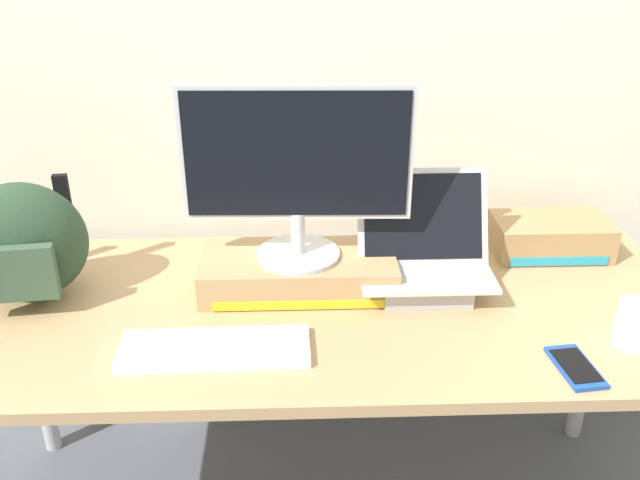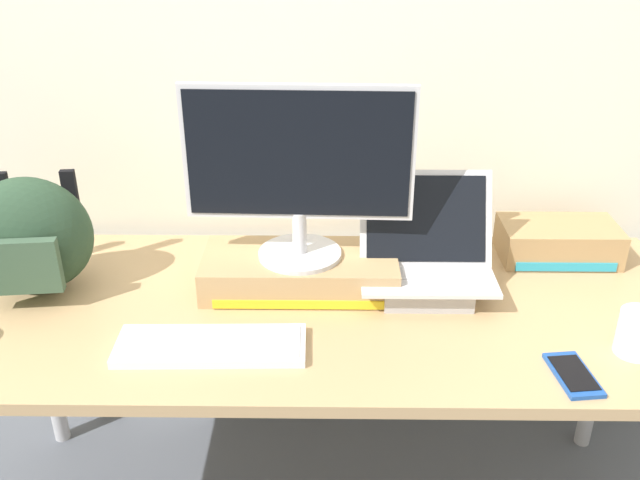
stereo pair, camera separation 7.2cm
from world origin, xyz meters
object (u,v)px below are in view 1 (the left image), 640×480
at_px(toner_box_yellow, 298,272).
at_px(desktop_monitor, 297,169).
at_px(cell_phone, 575,367).
at_px(coffee_mug, 636,324).
at_px(open_laptop, 423,267).
at_px(messenger_backpack, 24,242).
at_px(external_keyboard, 214,348).
at_px(toner_box_cyan, 550,236).

height_order(toner_box_yellow, desktop_monitor, desktop_monitor).
height_order(toner_box_yellow, cell_phone, toner_box_yellow).
xyz_separation_m(toner_box_yellow, coffee_mug, (0.76, -0.28, 0.01)).
bearing_deg(cell_phone, desktop_monitor, 141.17).
height_order(desktop_monitor, open_laptop, desktop_monitor).
bearing_deg(desktop_monitor, coffee_mug, -18.57).
relative_size(messenger_backpack, coffee_mug, 2.48).
bearing_deg(messenger_backpack, desktop_monitor, -4.71).
bearing_deg(desktop_monitor, external_keyboard, -122.15).
xyz_separation_m(external_keyboard, toner_box_cyan, (0.91, 0.46, 0.04)).
relative_size(external_keyboard, messenger_backpack, 1.32).
xyz_separation_m(toner_box_yellow, open_laptop, (0.32, -0.02, 0.02)).
relative_size(desktop_monitor, toner_box_cyan, 1.75).
bearing_deg(coffee_mug, external_keyboard, -179.93).
relative_size(desktop_monitor, messenger_backpack, 1.72).
xyz_separation_m(open_laptop, external_keyboard, (-0.51, -0.27, -0.05)).
bearing_deg(messenger_backpack, coffee_mug, -16.71).
bearing_deg(external_keyboard, toner_box_yellow, 54.82).
bearing_deg(desktop_monitor, cell_phone, -30.31).
xyz_separation_m(desktop_monitor, toner_box_cyan, (0.72, 0.17, -0.28)).
relative_size(toner_box_yellow, open_laptop, 1.48).
distance_m(cell_phone, toner_box_cyan, 0.56).
bearing_deg(external_keyboard, coffee_mug, -1.27).
height_order(desktop_monitor, toner_box_cyan, desktop_monitor).
bearing_deg(desktop_monitor, toner_box_yellow, 89.32).
height_order(external_keyboard, cell_phone, external_keyboard).
bearing_deg(toner_box_cyan, external_keyboard, -153.27).
height_order(toner_box_yellow, coffee_mug, coffee_mug).
bearing_deg(cell_phone, toner_box_yellow, 141.09).
distance_m(toner_box_yellow, coffee_mug, 0.81).
height_order(desktop_monitor, messenger_backpack, desktop_monitor).
bearing_deg(coffee_mug, messenger_backpack, 169.61).
bearing_deg(external_keyboard, open_laptop, 26.15).
xyz_separation_m(external_keyboard, messenger_backpack, (-0.48, 0.26, 0.14)).
xyz_separation_m(messenger_backpack, coffee_mug, (1.43, -0.26, -0.10)).
height_order(toner_box_yellow, open_laptop, open_laptop).
relative_size(open_laptop, external_keyboard, 0.78).
height_order(messenger_backpack, coffee_mug, messenger_backpack).
distance_m(toner_box_yellow, external_keyboard, 0.34).
relative_size(open_laptop, cell_phone, 2.11).
bearing_deg(external_keyboard, desktop_monitor, 54.72).
relative_size(messenger_backpack, toner_box_cyan, 1.02).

